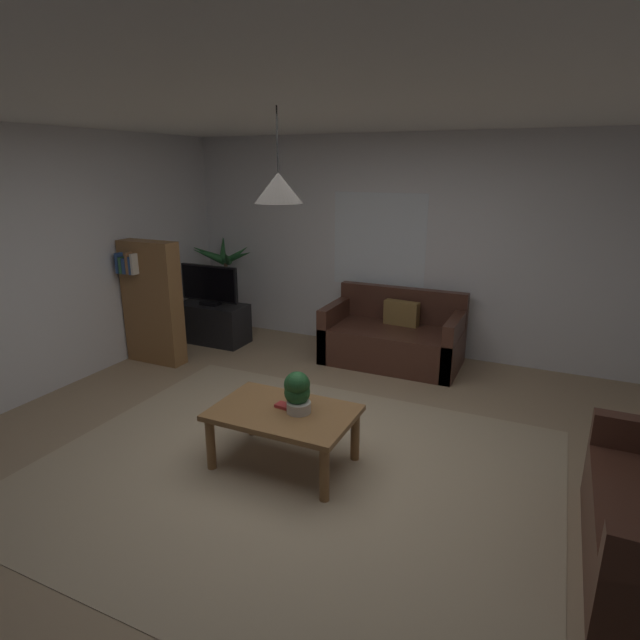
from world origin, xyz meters
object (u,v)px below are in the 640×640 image
(bookshelf_corner, at_px, (152,302))
(pendant_lamp, at_px, (278,188))
(tv_stand, at_px, (213,323))
(coffee_table, at_px, (284,419))
(potted_palm_corner, at_px, (226,289))
(couch_under_window, at_px, (393,339))
(potted_plant_on_table, at_px, (297,389))
(book_on_table_0, at_px, (283,406))
(remote_on_table_0, at_px, (303,407))
(tv, at_px, (209,285))

(bookshelf_corner, relative_size, pendant_lamp, 2.33)
(tv_stand, bearing_deg, coffee_table, -44.00)
(bookshelf_corner, bearing_deg, tv_stand, 77.67)
(potted_palm_corner, height_order, pendant_lamp, pendant_lamp)
(pendant_lamp, bearing_deg, couch_under_window, 87.53)
(potted_plant_on_table, height_order, bookshelf_corner, bookshelf_corner)
(book_on_table_0, height_order, bookshelf_corner, bookshelf_corner)
(tv_stand, xyz_separation_m, bookshelf_corner, (-0.19, -0.85, 0.46))
(tv_stand, bearing_deg, pendant_lamp, -44.00)
(tv_stand, height_order, bookshelf_corner, bookshelf_corner)
(coffee_table, height_order, potted_plant_on_table, potted_plant_on_table)
(couch_under_window, distance_m, pendant_lamp, 3.00)
(coffee_table, bearing_deg, bookshelf_corner, 151.80)
(potted_plant_on_table, bearing_deg, book_on_table_0, 174.88)
(tv_stand, relative_size, potted_palm_corner, 0.67)
(coffee_table, bearing_deg, remote_on_table_0, 39.73)
(couch_under_window, height_order, book_on_table_0, couch_under_window)
(book_on_table_0, relative_size, potted_palm_corner, 0.08)
(couch_under_window, xyz_separation_m, coffee_table, (-0.10, -2.41, 0.10))
(potted_palm_corner, bearing_deg, remote_on_table_0, -45.82)
(remote_on_table_0, height_order, tv, tv)
(couch_under_window, relative_size, book_on_table_0, 13.46)
(couch_under_window, xyz_separation_m, pendant_lamp, (-0.10, -2.41, 1.78))
(tv_stand, bearing_deg, bookshelf_corner, -102.33)
(remote_on_table_0, relative_size, potted_plant_on_table, 0.50)
(tv, bearing_deg, pendant_lamp, -43.71)
(coffee_table, bearing_deg, couch_under_window, 87.53)
(tv_stand, xyz_separation_m, tv, (-0.00, -0.02, 0.51))
(book_on_table_0, bearing_deg, tv, 136.61)
(potted_plant_on_table, bearing_deg, tv_stand, 137.77)
(potted_palm_corner, relative_size, bookshelf_corner, 0.95)
(book_on_table_0, xyz_separation_m, bookshelf_corner, (-2.37, 1.24, 0.25))
(coffee_table, xyz_separation_m, pendant_lamp, (-0.00, 0.00, 1.67))
(remote_on_table_0, distance_m, tv, 3.09)
(potted_palm_corner, bearing_deg, coffee_table, -48.30)
(coffee_table, relative_size, book_on_table_0, 9.29)
(remote_on_table_0, relative_size, potted_palm_corner, 0.12)
(coffee_table, distance_m, tv, 3.08)
(potted_plant_on_table, distance_m, pendant_lamp, 1.43)
(remote_on_table_0, bearing_deg, tv, -86.34)
(coffee_table, distance_m, potted_plant_on_table, 0.26)
(couch_under_window, relative_size, bookshelf_corner, 1.09)
(remote_on_table_0, height_order, bookshelf_corner, bookshelf_corner)
(tv, height_order, pendant_lamp, pendant_lamp)
(pendant_lamp, bearing_deg, tv, 136.29)
(potted_palm_corner, xyz_separation_m, bookshelf_corner, (-0.11, -1.29, 0.12))
(book_on_table_0, distance_m, bookshelf_corner, 2.68)
(tv_stand, relative_size, pendant_lamp, 1.50)
(tv, xyz_separation_m, pendant_lamp, (2.21, -2.11, 1.29))
(remote_on_table_0, bearing_deg, book_on_table_0, -26.79)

